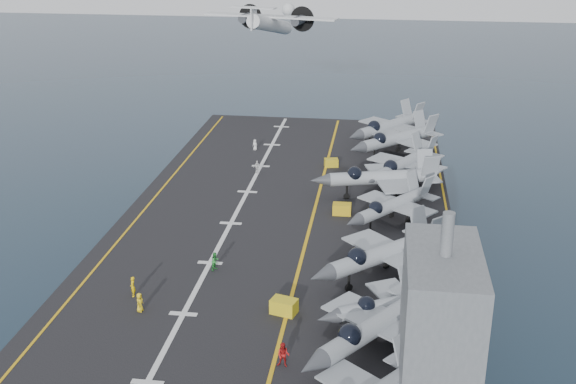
# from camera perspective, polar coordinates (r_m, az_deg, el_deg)

# --- Properties ---
(ground) EXTENTS (500.00, 500.00, 0.00)m
(ground) POSITION_cam_1_polar(r_m,az_deg,el_deg) (85.72, -0.37, -9.10)
(ground) COLOR #142135
(ground) RESTS_ON ground
(hull) EXTENTS (36.00, 90.00, 10.00)m
(hull) POSITION_cam_1_polar(r_m,az_deg,el_deg) (83.32, -0.37, -6.13)
(hull) COLOR #56595E
(hull) RESTS_ON ground
(flight_deck) EXTENTS (38.00, 92.00, 0.40)m
(flight_deck) POSITION_cam_1_polar(r_m,az_deg,el_deg) (81.07, -0.38, -2.86)
(flight_deck) COLOR black
(flight_deck) RESTS_ON hull
(foul_line) EXTENTS (0.35, 90.00, 0.02)m
(foul_line) POSITION_cam_1_polar(r_m,az_deg,el_deg) (80.64, 1.73, -2.83)
(foul_line) COLOR gold
(foul_line) RESTS_ON flight_deck
(landing_centerline) EXTENTS (0.50, 90.00, 0.02)m
(landing_centerline) POSITION_cam_1_polar(r_m,az_deg,el_deg) (81.97, -4.54, -2.48)
(landing_centerline) COLOR silver
(landing_centerline) RESTS_ON flight_deck
(deck_edge_port) EXTENTS (0.25, 90.00, 0.02)m
(deck_edge_port) POSITION_cam_1_polar(r_m,az_deg,el_deg) (84.88, -11.83, -2.03)
(deck_edge_port) COLOR gold
(deck_edge_port) RESTS_ON flight_deck
(deck_edge_stbd) EXTENTS (0.25, 90.00, 0.02)m
(deck_edge_stbd) POSITION_cam_1_polar(r_m,az_deg,el_deg) (80.69, 12.76, -3.37)
(deck_edge_stbd) COLOR gold
(deck_edge_stbd) RESTS_ON flight_deck
(island_superstructure) EXTENTS (5.00, 10.00, 15.00)m
(island_superstructure) POSITION_cam_1_polar(r_m,az_deg,el_deg) (50.34, 11.95, -9.50)
(island_superstructure) COLOR #56595E
(island_superstructure) RESTS_ON flight_deck
(fighter_jet_1) EXTENTS (17.48, 18.56, 5.37)m
(fighter_jet_1) POSITION_cam_1_polar(r_m,az_deg,el_deg) (58.07, 7.07, -10.25)
(fighter_jet_1) COLOR gray
(fighter_jet_1) RESTS_ON flight_deck
(fighter_jet_2) EXTENTS (15.25, 13.58, 4.42)m
(fighter_jet_2) POSITION_cam_1_polar(r_m,az_deg,el_deg) (62.04, 8.55, -8.63)
(fighter_jet_2) COLOR gray
(fighter_jet_2) RESTS_ON flight_deck
(fighter_jet_3) EXTENTS (18.57, 18.41, 5.45)m
(fighter_jet_3) POSITION_cam_1_polar(r_m,az_deg,el_deg) (69.42, 7.63, -4.71)
(fighter_jet_3) COLOR #A1AAB2
(fighter_jet_3) RESTS_ON flight_deck
(fighter_jet_4) EXTENTS (15.55, 16.33, 4.73)m
(fighter_jet_4) POSITION_cam_1_polar(r_m,az_deg,el_deg) (81.61, 8.27, -0.96)
(fighter_jet_4) COLOR #A1AAB3
(fighter_jet_4) RESTS_ON flight_deck
(fighter_jet_5) EXTENTS (18.00, 14.34, 5.47)m
(fighter_jet_5) POSITION_cam_1_polar(r_m,az_deg,el_deg) (89.10, 7.46, 1.26)
(fighter_jet_5) COLOR #9AA1AB
(fighter_jet_5) RESTS_ON flight_deck
(fighter_jet_6) EXTENTS (16.30, 18.12, 5.24)m
(fighter_jet_6) POSITION_cam_1_polar(r_m,az_deg,el_deg) (94.53, 9.11, 2.27)
(fighter_jet_6) COLOR gray
(fighter_jet_6) RESTS_ON flight_deck
(fighter_jet_7) EXTENTS (18.71, 18.71, 5.51)m
(fighter_jet_7) POSITION_cam_1_polar(r_m,az_deg,el_deg) (104.91, 8.63, 4.27)
(fighter_jet_7) COLOR #949BA3
(fighter_jet_7) RESTS_ON flight_deck
(fighter_jet_8) EXTENTS (18.15, 18.99, 5.51)m
(fighter_jet_8) POSITION_cam_1_polar(r_m,az_deg,el_deg) (111.11, 7.97, 5.26)
(fighter_jet_8) COLOR #98A0A7
(fighter_jet_8) RESTS_ON flight_deck
(tow_cart_a) EXTENTS (2.53, 2.00, 1.33)m
(tow_cart_a) POSITION_cam_1_polar(r_m,az_deg,el_deg) (63.91, -0.32, -9.02)
(tow_cart_a) COLOR gold
(tow_cart_a) RESTS_ON flight_deck
(tow_cart_b) EXTENTS (2.16, 1.43, 1.28)m
(tow_cart_b) POSITION_cam_1_polar(r_m,az_deg,el_deg) (84.22, 4.28, -1.35)
(tow_cart_b) COLOR gold
(tow_cart_b) RESTS_ON flight_deck
(tow_cart_c) EXTENTS (2.07, 1.57, 1.11)m
(tow_cart_c) POSITION_cam_1_polar(r_m,az_deg,el_deg) (100.09, 3.44, 2.33)
(tow_cart_c) COLOR gold
(tow_cart_c) RESTS_ON flight_deck
(crew_0) EXTENTS (0.83, 1.14, 1.76)m
(crew_0) POSITION_cam_1_polar(r_m,az_deg,el_deg) (65.38, -11.64, -8.53)
(crew_0) COLOR yellow
(crew_0) RESTS_ON flight_deck
(crew_1) EXTENTS (1.19, 1.38, 1.95)m
(crew_1) POSITION_cam_1_polar(r_m,az_deg,el_deg) (67.86, -12.17, -7.32)
(crew_1) COLOR yellow
(crew_1) RESTS_ON flight_deck
(crew_2) EXTENTS (1.13, 1.33, 1.87)m
(crew_2) POSITION_cam_1_polar(r_m,az_deg,el_deg) (71.39, -5.76, -5.46)
(crew_2) COLOR #268C33
(crew_2) RESTS_ON flight_deck
(crew_4) EXTENTS (1.26, 1.22, 1.76)m
(crew_4) POSITION_cam_1_polar(r_m,az_deg,el_deg) (97.32, -2.47, 1.99)
(crew_4) COLOR silver
(crew_4) RESTS_ON flight_deck
(crew_5) EXTENTS (1.16, 1.05, 1.61)m
(crew_5) POSITION_cam_1_polar(r_m,az_deg,el_deg) (107.08, -2.63, 3.75)
(crew_5) COLOR silver
(crew_5) RESTS_ON flight_deck
(crew_7) EXTENTS (1.33, 0.97, 2.05)m
(crew_7) POSITION_cam_1_polar(r_m,az_deg,el_deg) (56.93, -0.37, -12.75)
(crew_7) COLOR #B21919
(crew_7) RESTS_ON flight_deck
(transport_plane) EXTENTS (26.82, 21.18, 5.62)m
(transport_plane) POSITION_cam_1_polar(r_m,az_deg,el_deg) (126.75, -1.40, 13.07)
(transport_plane) COLOR silver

